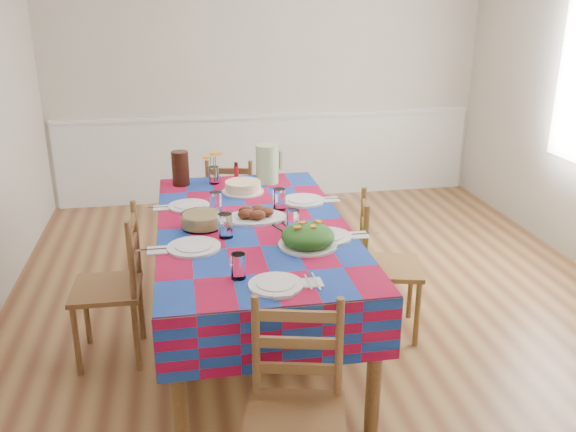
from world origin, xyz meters
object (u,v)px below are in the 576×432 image
object	(u,v)px
tea_pitcher	(180,168)
chair_near	(296,414)
meat_platter	(255,215)
chair_left	(114,288)
green_pitcher	(267,164)
chair_right	(383,267)
chair_far	(233,210)
dining_table	(253,238)

from	to	relation	value
tea_pitcher	chair_near	world-z (taller)	tea_pitcher
meat_platter	chair_left	world-z (taller)	chair_left
green_pitcher	chair_near	xyz separation A→B (m)	(-0.20, -2.14, -0.49)
meat_platter	tea_pitcher	world-z (taller)	tea_pitcher
meat_platter	chair_right	xyz separation A→B (m)	(0.81, -0.07, -0.38)
meat_platter	chair_left	bearing A→B (deg)	-174.90
meat_platter	green_pitcher	distance (m)	0.78
chair_left	green_pitcher	bearing A→B (deg)	129.88
chair_near	chair_far	xyz separation A→B (m)	(-0.02, 2.64, -0.02)
dining_table	green_pitcher	distance (m)	0.88
green_pitcher	chair_near	size ratio (longest dim) A/B	0.30
chair_left	chair_right	bearing A→B (deg)	91.93
dining_table	chair_near	xyz separation A→B (m)	(0.01, -1.32, -0.26)
tea_pitcher	chair_left	distance (m)	1.08
green_pitcher	chair_near	world-z (taller)	green_pitcher
chair_near	chair_left	size ratio (longest dim) A/B	0.99
dining_table	chair_far	size ratio (longest dim) A/B	2.34
green_pitcher	chair_far	distance (m)	0.74
chair_right	chair_left	bearing A→B (deg)	104.52
dining_table	chair_far	distance (m)	1.35
green_pitcher	tea_pitcher	xyz separation A→B (m)	(-0.62, 0.05, -0.02)
green_pitcher	chair_far	world-z (taller)	green_pitcher
green_pitcher	tea_pitcher	world-z (taller)	green_pitcher
chair_near	chair_right	world-z (taller)	chair_near
green_pitcher	chair_near	distance (m)	2.21
tea_pitcher	chair_right	bearing A→B (deg)	-34.85
tea_pitcher	chair_near	bearing A→B (deg)	-79.27
tea_pitcher	chair_left	bearing A→B (deg)	-116.07
dining_table	green_pitcher	bearing A→B (deg)	75.73
chair_left	chair_right	xyz separation A→B (m)	(1.67, 0.01, -0.01)
meat_platter	chair_left	xyz separation A→B (m)	(-0.86, -0.08, -0.38)
meat_platter	chair_right	world-z (taller)	chair_right
chair_far	dining_table	bearing A→B (deg)	103.41
chair_near	chair_right	distance (m)	1.56
chair_far	chair_right	size ratio (longest dim) A/B	0.96
dining_table	tea_pitcher	bearing A→B (deg)	114.87
chair_right	green_pitcher	bearing A→B (deg)	51.67
meat_platter	tea_pitcher	size ratio (longest dim) A/B	1.54
chair_far	chair_right	world-z (taller)	chair_right
green_pitcher	chair_far	xyz separation A→B (m)	(-0.22, 0.49, -0.51)
dining_table	chair_left	xyz separation A→B (m)	(-0.83, -0.00, -0.26)
tea_pitcher	chair_far	world-z (taller)	tea_pitcher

